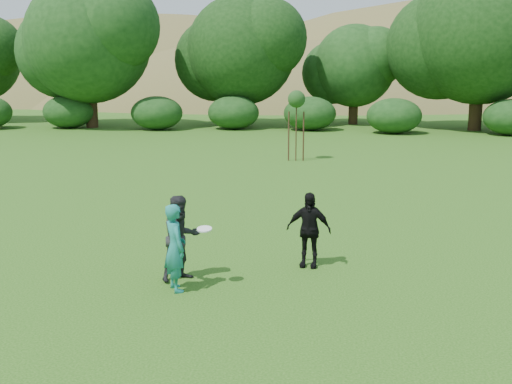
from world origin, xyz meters
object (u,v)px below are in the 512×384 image
player_black (309,230)px  sapling (296,101)px  player_teal (175,248)px  player_grey (181,238)px

player_black → sapling: size_ratio=0.52×
player_teal → player_black: (2.27, 1.63, -0.03)m
player_teal → sapling: (1.24, 15.40, 1.64)m
player_grey → sapling: bearing=42.7°
player_grey → sapling: sapling is taller
player_grey → sapling: (1.26, 14.84, 1.62)m
player_teal → player_black: player_teal is taller
player_grey → sapling: size_ratio=0.56×
sapling → player_grey: bearing=-94.9°
player_teal → player_grey: bearing=-29.5°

